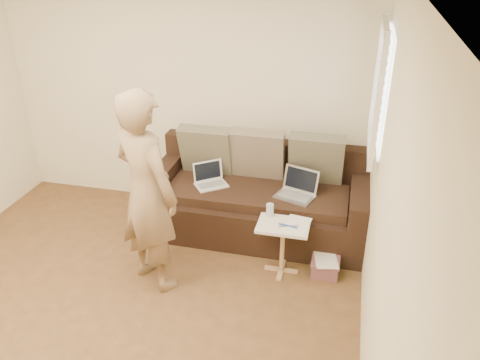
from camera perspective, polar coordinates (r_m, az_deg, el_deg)
The scene contains 16 objects.
floor at distance 4.19m, azimuth -15.97°, elevation -17.12°, with size 4.50×4.50×0.00m, color #4F391D.
wall_back at distance 5.31m, azimuth -6.39°, elevation 10.04°, with size 4.00×4.00×0.00m, color beige.
wall_right at distance 2.98m, azimuth 16.54°, elevation -5.58°, with size 4.50×4.50×0.00m, color beige.
window_blinds at distance 4.19m, azimuth 16.06°, elevation 10.17°, with size 0.12×0.88×1.08m, color white, non-canonical shape.
sofa at distance 5.01m, azimuth 2.10°, elevation -1.81°, with size 2.20×0.95×0.85m, color black, non-canonical shape.
pillow_left at distance 5.15m, azimuth -3.97°, elevation 3.51°, with size 0.55×0.14×0.55m, color brown, non-canonical shape.
pillow_mid at distance 5.04m, azimuth 2.10°, elevation 3.03°, with size 0.55×0.14×0.55m, color #726351, non-canonical shape.
pillow_right at distance 4.99m, azimuth 8.92°, elevation 2.43°, with size 0.55×0.14×0.55m, color brown, non-canonical shape.
laptop_silver at distance 4.81m, azimuth 6.39°, elevation -2.04°, with size 0.36×0.26×0.24m, color #B7BABC, non-canonical shape.
laptop_white at distance 5.00m, azimuth -3.37°, elevation -0.69°, with size 0.31×0.23×0.23m, color white, non-canonical shape.
person at distance 4.14m, azimuth -10.86°, elevation -1.43°, with size 0.66×0.45×1.81m, color olive.
side_table at distance 4.53m, azimuth 4.97°, elevation -7.94°, with size 0.47×0.33×0.51m, color silver, non-canonical shape.
drinking_glass at distance 4.47m, azimuth 3.52°, elevation -3.54°, with size 0.07×0.07×0.12m, color silver, non-canonical shape.
scissors at distance 4.35m, azimuth 5.65°, elevation -5.38°, with size 0.18×0.10×0.02m, color silver, non-canonical shape.
paper_on_table at distance 4.39m, azimuth 6.69°, elevation -5.20°, with size 0.21×0.30×0.00m, color white, non-canonical shape.
striped_box at distance 4.65m, azimuth 9.96°, elevation -9.93°, with size 0.26×0.26×0.16m, color #DB204C, non-canonical shape.
Camera 1 is at (1.73, -2.52, 2.86)m, focal length 36.43 mm.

